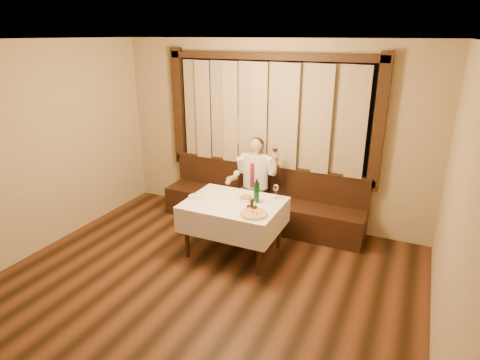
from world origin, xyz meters
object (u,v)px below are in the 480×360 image
at_px(dining_table, 234,209).
at_px(pasta_red, 246,196).
at_px(green_bottle, 257,192).
at_px(pizza, 254,214).
at_px(banquette, 262,205).
at_px(seated_man, 254,176).
at_px(pasta_cream, 197,195).
at_px(cruet_caddy, 252,206).

xyz_separation_m(dining_table, pasta_red, (0.11, 0.16, 0.14)).
bearing_deg(green_bottle, pizza, -71.73).
bearing_deg(banquette, pizza, -72.61).
height_order(green_bottle, seated_man, seated_man).
bearing_deg(green_bottle, seated_man, 114.85).
relative_size(banquette, green_bottle, 9.44).
bearing_deg(seated_man, pasta_cream, -113.44).
bearing_deg(seated_man, cruet_caddy, -68.51).
relative_size(dining_table, seated_man, 0.92).
distance_m(banquette, seated_man, 0.52).
bearing_deg(seated_man, dining_table, -83.84).
distance_m(pasta_red, pasta_cream, 0.67).
height_order(banquette, cruet_caddy, banquette).
bearing_deg(pasta_red, banquette, 97.01).
relative_size(cruet_caddy, seated_man, 0.10).
xyz_separation_m(pasta_cream, cruet_caddy, (0.84, -0.06, 0.02)).
height_order(dining_table, pasta_red, pasta_red).
height_order(dining_table, cruet_caddy, cruet_caddy).
bearing_deg(dining_table, pizza, -33.22).
xyz_separation_m(pizza, green_bottle, (-0.13, 0.38, 0.13)).
distance_m(banquette, pasta_cream, 1.29).
bearing_deg(cruet_caddy, green_bottle, 107.75).
relative_size(pasta_red, cruet_caddy, 1.98).
height_order(pasta_red, seated_man, seated_man).
distance_m(banquette, pasta_red, 0.99).
relative_size(dining_table, green_bottle, 3.75).
distance_m(dining_table, cruet_caddy, 0.36).
height_order(pasta_red, green_bottle, green_bottle).
height_order(dining_table, seated_man, seated_man).
bearing_deg(pasta_red, pasta_cream, -161.08).
relative_size(pizza, green_bottle, 1.06).
bearing_deg(pasta_red, green_bottle, -14.18).
distance_m(cruet_caddy, seated_man, 1.12).
xyz_separation_m(dining_table, green_bottle, (0.28, 0.12, 0.25)).
height_order(banquette, green_bottle, green_bottle).
bearing_deg(dining_table, pasta_cream, -174.03).
distance_m(banquette, dining_table, 1.08).
height_order(banquette, pizza, banquette).
distance_m(pizza, green_bottle, 0.42).
height_order(cruet_caddy, seated_man, seated_man).
relative_size(pasta_red, green_bottle, 0.81).
distance_m(pasta_red, cruet_caddy, 0.34).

